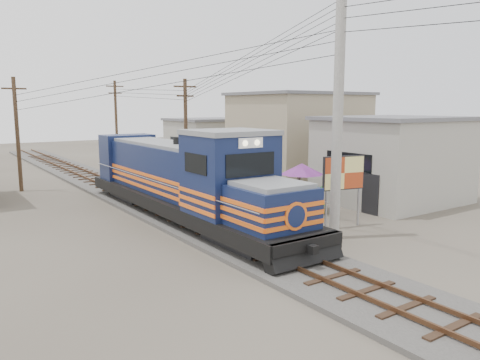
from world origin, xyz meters
TOP-DOWN VIEW (x-y plane):
  - ground at (0.00, 0.00)m, footprint 120.00×120.00m
  - ballast at (0.00, 10.00)m, footprint 3.60×70.00m
  - track at (0.00, 10.00)m, footprint 1.15×70.00m
  - locomotive at (0.00, 5.67)m, footprint 3.12×17.01m
  - utility_pole_main at (3.50, -0.50)m, footprint 0.40×0.40m
  - wooden_pole_mid at (4.50, 14.00)m, footprint 1.60×0.24m
  - wooden_pole_far at (4.80, 28.00)m, footprint 1.60×0.24m
  - wooden_pole_left at (-5.00, 18.00)m, footprint 1.60×0.24m
  - power_lines at (-0.14, 8.49)m, footprint 9.65×19.00m
  - shophouse_front at (11.50, 3.00)m, footprint 7.35×6.30m
  - shophouse_mid at (12.50, 12.00)m, footprint 8.40×7.35m
  - shophouse_back at (11.00, 22.00)m, footprint 6.30×6.30m
  - billboard at (5.06, 0.55)m, footprint 2.01×0.55m
  - market_umbrella at (5.71, 3.98)m, footprint 2.74×2.74m
  - vendor at (7.53, 6.26)m, footprint 0.71×0.64m
  - plant_nursery at (4.72, 3.51)m, footprint 3.02×3.30m

SIDE VIEW (x-z plane):
  - ground at x=0.00m, z-range 0.00..0.00m
  - ballast at x=0.00m, z-range 0.00..0.16m
  - track at x=0.00m, z-range 0.20..0.32m
  - plant_nursery at x=4.72m, z-range -0.08..0.92m
  - vendor at x=7.53m, z-range 0.00..1.62m
  - locomotive at x=0.00m, z-range -0.29..3.93m
  - shophouse_back at x=11.00m, z-range 0.01..4.21m
  - market_umbrella at x=5.71m, z-range 0.92..3.35m
  - billboard at x=5.06m, z-range 0.74..3.88m
  - shophouse_front at x=11.50m, z-range 0.01..4.71m
  - shophouse_mid at x=12.50m, z-range 0.01..6.21m
  - wooden_pole_mid at x=4.50m, z-range 0.18..7.18m
  - wooden_pole_left at x=-5.00m, z-range 0.18..7.18m
  - wooden_pole_far at x=4.80m, z-range 0.18..7.68m
  - utility_pole_main at x=3.50m, z-range 0.00..10.00m
  - power_lines at x=-0.14m, z-range 5.91..9.21m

